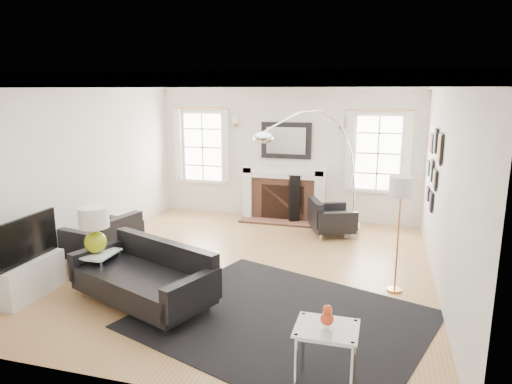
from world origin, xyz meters
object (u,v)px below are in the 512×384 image
(fireplace, at_px, (284,194))
(armchair_left, at_px, (106,241))
(coffee_table, at_px, (185,260))
(sofa, at_px, (147,278))
(arc_floor_lamp, at_px, (312,170))
(armchair_right, at_px, (329,219))
(gourd_lamp, at_px, (94,227))

(fireplace, distance_m, armchair_left, 3.85)
(armchair_left, relative_size, coffee_table, 1.46)
(sofa, xyz_separation_m, arc_floor_lamp, (1.62, 2.94, 0.97))
(fireplace, relative_size, coffee_table, 2.21)
(sofa, relative_size, coffee_table, 2.72)
(armchair_left, distance_m, armchair_right, 3.98)
(sofa, relative_size, armchair_right, 2.02)
(armchair_left, bearing_deg, coffee_table, -11.58)
(sofa, distance_m, armchair_right, 3.94)
(armchair_left, xyz_separation_m, gourd_lamp, (0.46, -0.90, 0.54))
(fireplace, xyz_separation_m, armchair_left, (-2.13, -3.20, -0.18))
(sofa, bearing_deg, arc_floor_lamp, 61.15)
(sofa, height_order, gourd_lamp, gourd_lamp)
(fireplace, height_order, gourd_lamp, gourd_lamp)
(fireplace, relative_size, arc_floor_lamp, 0.70)
(armchair_right, height_order, coffee_table, armchair_right)
(sofa, distance_m, coffee_table, 0.79)
(coffee_table, xyz_separation_m, gourd_lamp, (-1.00, -0.60, 0.59))
(sofa, height_order, armchair_right, sofa)
(arc_floor_lamp, bearing_deg, armchair_left, -147.15)
(armchair_left, xyz_separation_m, coffee_table, (1.47, -0.30, -0.06))
(coffee_table, relative_size, arc_floor_lamp, 0.32)
(coffee_table, bearing_deg, sofa, -103.37)
(armchair_right, height_order, gourd_lamp, gourd_lamp)
(armchair_right, bearing_deg, coffee_table, -122.55)
(sofa, bearing_deg, fireplace, 78.72)
(fireplace, bearing_deg, coffee_table, -100.81)
(fireplace, xyz_separation_m, gourd_lamp, (-1.67, -4.10, 0.36))
(armchair_right, xyz_separation_m, gourd_lamp, (-2.72, -3.29, 0.59))
(sofa, bearing_deg, coffee_table, 76.63)
(sofa, bearing_deg, gourd_lamp, 168.92)
(armchair_right, height_order, arc_floor_lamp, arc_floor_lamp)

